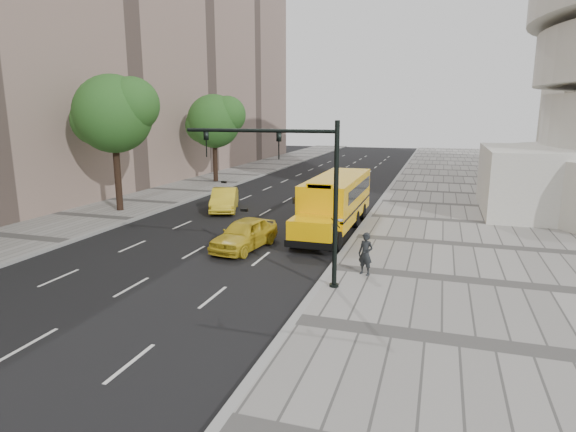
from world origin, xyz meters
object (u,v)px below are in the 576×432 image
(traffic_signal, at_px, (299,183))
(tree_c, at_px, (215,121))
(pedestrian, at_px, (366,254))
(taxi_far, at_px, (224,200))
(taxi_near, at_px, (245,234))
(school_bus, at_px, (336,198))
(tree_b, at_px, (114,113))

(traffic_signal, bearing_deg, tree_c, 122.13)
(tree_c, xyz_separation_m, pedestrian, (17.92, -23.08, -4.87))
(tree_c, distance_m, taxi_far, 14.77)
(taxi_near, height_order, traffic_signal, traffic_signal)
(pedestrian, distance_m, traffic_signal, 4.22)
(tree_c, height_order, school_bus, tree_c)
(tree_b, height_order, school_bus, tree_b)
(taxi_near, bearing_deg, school_bus, 67.74)
(taxi_far, bearing_deg, taxi_near, -79.17)
(school_bus, relative_size, taxi_far, 2.45)
(school_bus, relative_size, taxi_near, 2.57)
(traffic_signal, bearing_deg, tree_b, 147.14)
(tree_b, bearing_deg, taxi_far, 21.31)
(tree_c, bearing_deg, taxi_near, -60.72)
(traffic_signal, bearing_deg, taxi_near, 133.59)
(pedestrian, relative_size, traffic_signal, 0.28)
(tree_c, distance_m, school_bus, 21.36)
(tree_c, height_order, taxi_near, tree_c)
(taxi_near, distance_m, taxi_far, 9.72)
(tree_c, relative_size, traffic_signal, 1.31)
(taxi_far, bearing_deg, tree_b, -178.76)
(taxi_near, relative_size, pedestrian, 2.55)
(tree_b, bearing_deg, traffic_signal, -32.86)
(taxi_near, relative_size, taxi_far, 0.95)
(taxi_near, bearing_deg, pedestrian, -13.70)
(tree_b, distance_m, school_bus, 15.67)
(school_bus, distance_m, taxi_far, 8.80)
(tree_b, relative_size, pedestrian, 5.18)
(tree_c, bearing_deg, tree_b, -89.99)
(taxi_near, xyz_separation_m, pedestrian, (6.39, -2.52, 0.27))
(school_bus, bearing_deg, taxi_far, 163.32)
(tree_b, relative_size, taxi_far, 1.94)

